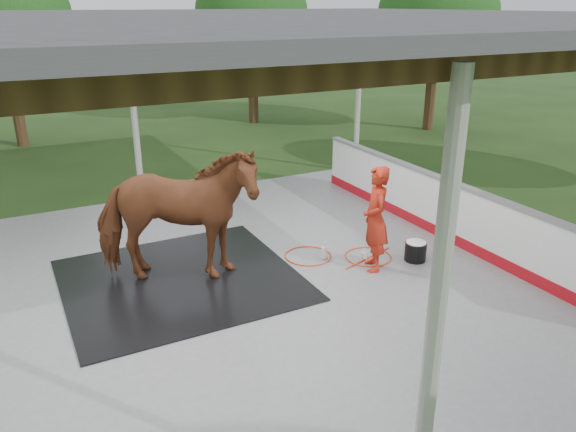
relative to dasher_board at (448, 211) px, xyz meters
name	(u,v)px	position (x,y,z in m)	size (l,w,h in m)	color
ground	(217,295)	(-4.60, 0.00, -0.59)	(100.00, 100.00, 0.00)	#1E3814
concrete_slab	(217,293)	(-4.60, 0.00, -0.57)	(12.00, 10.00, 0.05)	slate
pavilion_structure	(204,25)	(-4.60, 0.00, 3.37)	(12.60, 10.60, 4.05)	beige
dasher_board	(448,211)	(0.00, 0.00, 0.00)	(0.16, 8.00, 1.15)	#A80E17
tree_belt	(203,35)	(-4.30, 0.90, 3.20)	(28.00, 28.00, 5.80)	#382314
rubber_mat	(181,280)	(-4.98, 0.63, -0.53)	(3.58, 3.36, 0.03)	black
horse	(176,216)	(-4.98, 0.63, 0.57)	(1.17, 2.57, 2.17)	brown
handler	(376,219)	(-1.97, -0.42, 0.34)	(0.65, 0.42, 1.77)	#B32313
wash_bucket	(415,251)	(-1.14, -0.50, -0.37)	(0.37, 0.37, 0.34)	black
soap_bottle_a	(324,250)	(-2.51, 0.28, -0.38)	(0.12, 0.12, 0.32)	silver
soap_bottle_b	(364,254)	(-1.91, -0.06, -0.44)	(0.09, 0.09, 0.20)	#338CD8
hose_coil	(338,256)	(-2.25, 0.22, -0.53)	(1.89, 1.34, 0.02)	red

